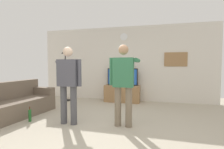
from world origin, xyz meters
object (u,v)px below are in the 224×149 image
floor_lamp (65,64)px  side_couch (15,104)px  beverage_bottle (30,115)px  framed_picture (176,59)px  tv_stand (122,94)px  person_standing_nearer_couch (123,80)px  wall_clock (124,37)px  television (122,77)px  person_standing_nearer_lamp (69,80)px

floor_lamp → side_couch: bearing=-99.1°
side_couch → beverage_bottle: side_couch is taller
framed_picture → beverage_bottle: bearing=-140.7°
framed_picture → side_couch: size_ratio=0.38×
tv_stand → framed_picture: 2.18m
person_standing_nearer_couch → beverage_bottle: person_standing_nearer_couch is taller
framed_picture → wall_clock: bearing=-179.8°
television → framed_picture: (1.79, 0.25, 0.61)m
person_standing_nearer_lamp → beverage_bottle: bearing=-173.7°
framed_picture → side_couch: (-4.14, -2.58, -1.18)m
wall_clock → person_standing_nearer_couch: size_ratio=0.15×
wall_clock → floor_lamp: bearing=-163.2°
tv_stand → floor_lamp: (-2.04, -0.32, 1.04)m
tv_stand → wall_clock: 2.06m
television → person_standing_nearer_lamp: 2.60m
framed_picture → beverage_bottle: (-3.47, -2.84, -1.35)m
television → floor_lamp: (-2.04, -0.37, 0.44)m
tv_stand → person_standing_nearer_lamp: size_ratio=0.73×
floor_lamp → person_standing_nearer_lamp: bearing=-58.3°
floor_lamp → person_standing_nearer_couch: 3.20m
person_standing_nearer_lamp → side_couch: 1.76m
person_standing_nearer_lamp → wall_clock: bearing=75.1°
tv_stand → wall_clock: wall_clock is taller
beverage_bottle → person_standing_nearer_couch: bearing=7.0°
floor_lamp → side_couch: floor_lamp is taller
television → person_standing_nearer_lamp: size_ratio=0.63×
framed_picture → side_couch: bearing=-148.1°
wall_clock → beverage_bottle: bearing=-120.5°
framed_picture → person_standing_nearer_lamp: size_ratio=0.44×
floor_lamp → person_standing_nearer_lamp: floor_lamp is taller
framed_picture → person_standing_nearer_lamp: 3.76m
television → person_standing_nearer_couch: bearing=-78.6°
television → wall_clock: 1.46m
wall_clock → side_couch: bearing=-132.4°
floor_lamp → beverage_bottle: size_ratio=5.35×
person_standing_nearer_couch → side_couch: (-2.82, 0.01, -0.67)m
tv_stand → side_couch: bearing=-135.9°
television → side_couch: bearing=-135.3°
television → side_couch: (-2.35, -2.33, -0.57)m
wall_clock → person_standing_nearer_lamp: size_ratio=0.16×
person_standing_nearer_lamp → beverage_bottle: person_standing_nearer_lamp is taller
television → wall_clock: (0.00, 0.24, 1.44)m
tv_stand → floor_lamp: size_ratio=0.67×
television → person_standing_nearer_couch: 2.38m
framed_picture → beverage_bottle: framed_picture is taller
television → beverage_bottle: television is taller
wall_clock → floor_lamp: (-2.04, -0.61, -1.00)m
television → beverage_bottle: (-1.68, -2.59, -0.74)m
wall_clock → person_standing_nearer_lamp: wall_clock is taller
wall_clock → person_standing_nearer_lamp: bearing=-104.9°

